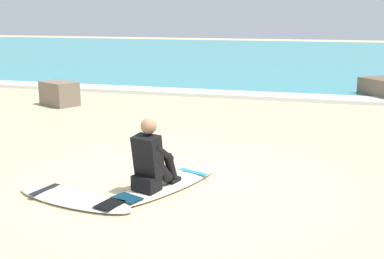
{
  "coord_description": "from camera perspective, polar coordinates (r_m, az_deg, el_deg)",
  "views": [
    {
      "loc": [
        2.07,
        -6.36,
        2.32
      ],
      "look_at": [
        -0.03,
        0.86,
        0.55
      ],
      "focal_mm": 46.39,
      "sensor_mm": 36.0,
      "label": 1
    }
  ],
  "objects": [
    {
      "name": "breaking_foam",
      "position": [
        14.09,
        7.6,
        3.87
      ],
      "size": [
        80.0,
        0.9,
        0.11
      ],
      "primitive_type": "cube",
      "color": "white",
      "rests_on": "ground"
    },
    {
      "name": "surfboard_spare_near",
      "position": [
        6.49,
        -13.43,
        -7.74
      ],
      "size": [
        1.85,
        0.89,
        0.08
      ],
      "color": "silver",
      "rests_on": "ground"
    },
    {
      "name": "ground_plane",
      "position": [
        7.08,
        -1.7,
        -5.89
      ],
      "size": [
        80.0,
        80.0,
        0.0
      ],
      "primitive_type": "plane",
      "color": "#CCB584"
    },
    {
      "name": "surfboard_main",
      "position": [
        6.78,
        -3.15,
        -6.46
      ],
      "size": [
        1.32,
        2.25,
        0.08
      ],
      "color": "#EFE5C6",
      "rests_on": "ground"
    },
    {
      "name": "surfer_seated",
      "position": [
        6.5,
        -4.66,
        -3.64
      ],
      "size": [
        0.51,
        0.76,
        0.95
      ],
      "color": "black",
      "rests_on": "surfboard_main"
    },
    {
      "name": "sea",
      "position": [
        27.62,
        12.02,
        8.23
      ],
      "size": [
        80.0,
        28.0,
        0.1
      ],
      "primitive_type": "cube",
      "color": "teal",
      "rests_on": "ground"
    },
    {
      "name": "shoreline_rock",
      "position": [
        13.2,
        -15.0,
        4.01
      ],
      "size": [
        1.14,
        0.99,
        0.61
      ],
      "primitive_type": "cube",
      "rotation": [
        0.0,
        0.0,
        1.11
      ],
      "color": "#756656",
      "rests_on": "ground"
    }
  ]
}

